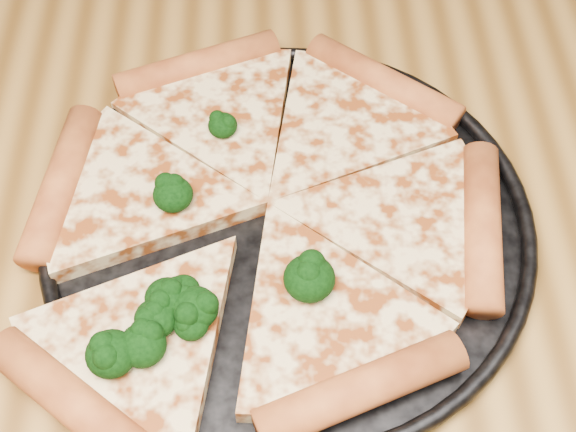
{
  "coord_description": "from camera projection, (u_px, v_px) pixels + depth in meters",
  "views": [
    {
      "loc": [
        0.08,
        -0.22,
        1.2
      ],
      "look_at": [
        0.09,
        0.09,
        0.77
      ],
      "focal_mm": 48.68,
      "sensor_mm": 36.0,
      "label": 1
    }
  ],
  "objects": [
    {
      "name": "dining_table",
      "position": [
        166.0,
        405.0,
        0.57
      ],
      "size": [
        1.2,
        0.9,
        0.75
      ],
      "color": "olive",
      "rests_on": "ground"
    },
    {
      "name": "pizza_pan",
      "position": [
        288.0,
        223.0,
        0.54
      ],
      "size": [
        0.34,
        0.34,
        0.02
      ],
      "color": "black",
      "rests_on": "dining_table"
    },
    {
      "name": "pizza",
      "position": [
        263.0,
        210.0,
        0.54
      ],
      "size": [
        0.34,
        0.37,
        0.03
      ],
      "rotation": [
        0.0,
        0.0,
        0.37
      ],
      "color": "#DDC387",
      "rests_on": "pizza_pan"
    },
    {
      "name": "broccoli_florets",
      "position": [
        190.0,
        290.0,
        0.49
      ],
      "size": [
        0.15,
        0.21,
        0.02
      ],
      "color": "black",
      "rests_on": "pizza"
    }
  ]
}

